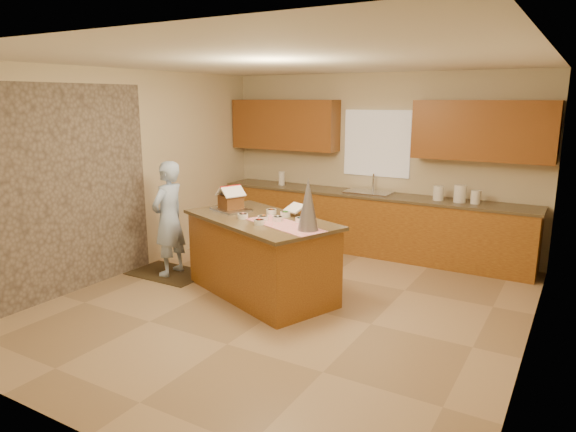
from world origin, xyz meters
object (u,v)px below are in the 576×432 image
object	(u,v)px
island_base	(261,258)
tinsel_tree	(308,204)
gingerbread_house	(231,200)
boy	(169,219)

from	to	relation	value
island_base	tinsel_tree	size ratio (longest dim) A/B	3.27
tinsel_tree	gingerbread_house	bearing A→B (deg)	162.78
island_base	boy	world-z (taller)	boy
boy	gingerbread_house	xyz separation A→B (m)	(0.89, 0.18, 0.31)
tinsel_tree	boy	bearing A→B (deg)	174.12
island_base	tinsel_tree	xyz separation A→B (m)	(0.77, -0.25, 0.78)
tinsel_tree	boy	world-z (taller)	boy
island_base	gingerbread_house	distance (m)	0.85
island_base	gingerbread_house	bearing A→B (deg)	-174.81
island_base	boy	bearing A→B (deg)	-157.68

